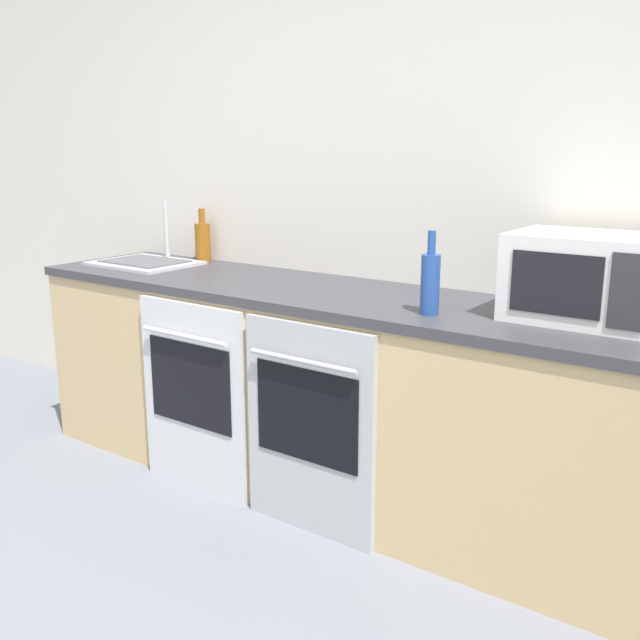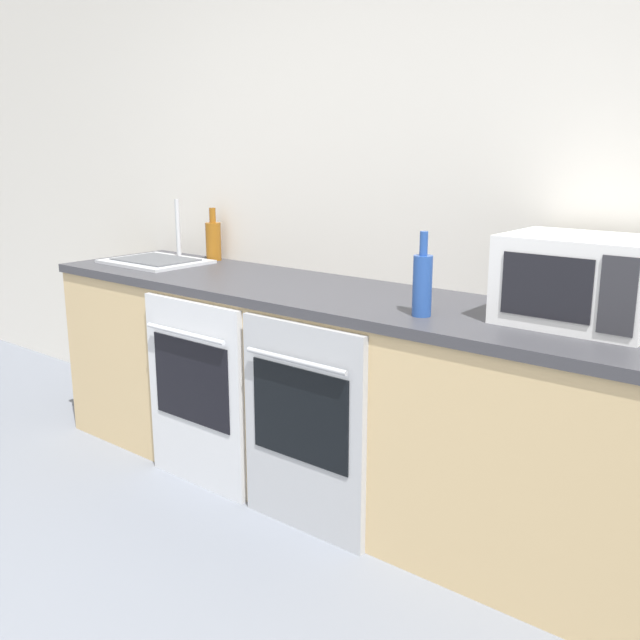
% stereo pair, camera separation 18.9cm
% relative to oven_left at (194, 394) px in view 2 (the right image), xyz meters
% --- Properties ---
extents(wall_back, '(10.00, 0.06, 2.60)m').
position_rel_oven_left_xyz_m(wall_back, '(0.55, 0.69, 0.87)').
color(wall_back, silver).
rests_on(wall_back, ground_plane).
extents(counter_back, '(3.13, 0.67, 0.89)m').
position_rel_oven_left_xyz_m(counter_back, '(0.55, 0.34, 0.02)').
color(counter_back, tan).
rests_on(counter_back, ground_plane).
extents(oven_left, '(0.58, 0.06, 0.84)m').
position_rel_oven_left_xyz_m(oven_left, '(0.00, 0.00, 0.00)').
color(oven_left, silver).
rests_on(oven_left, ground_plane).
extents(oven_right, '(0.58, 0.06, 0.84)m').
position_rel_oven_left_xyz_m(oven_right, '(0.62, 0.00, 0.00)').
color(oven_right, '#A8AAAF').
rests_on(oven_right, ground_plane).
extents(microwave, '(0.49, 0.36, 0.30)m').
position_rel_oven_left_xyz_m(microwave, '(1.48, 0.41, 0.61)').
color(microwave, silver).
rests_on(microwave, counter_back).
extents(bottle_amber, '(0.08, 0.08, 0.27)m').
position_rel_oven_left_xyz_m(bottle_amber, '(-0.50, 0.59, 0.57)').
color(bottle_amber, '#8C5114').
rests_on(bottle_amber, counter_back).
extents(bottle_blue, '(0.07, 0.07, 0.30)m').
position_rel_oven_left_xyz_m(bottle_blue, '(1.02, 0.19, 0.58)').
color(bottle_blue, '#234793').
rests_on(bottle_blue, counter_back).
extents(sink, '(0.49, 0.39, 0.31)m').
position_rel_oven_left_xyz_m(sink, '(-0.66, 0.35, 0.48)').
color(sink, '#B7BABF').
rests_on(sink, counter_back).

